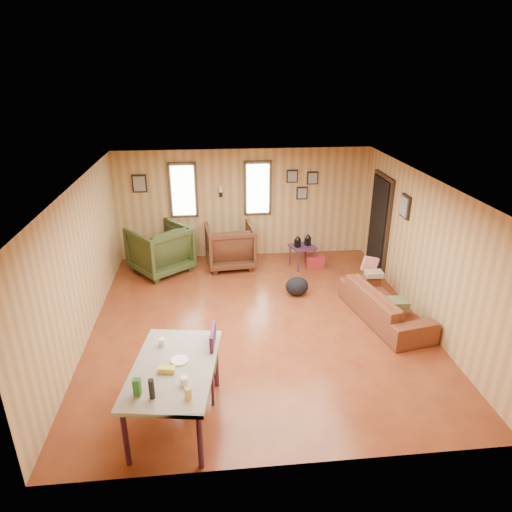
# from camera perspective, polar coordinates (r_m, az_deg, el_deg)

# --- Properties ---
(room) EXTENTS (5.54, 6.04, 2.44)m
(room) POSITION_cam_1_polar(r_m,az_deg,el_deg) (7.53, 1.38, 0.77)
(room) COLOR brown
(room) RESTS_ON ground
(sofa) EXTENTS (0.92, 2.01, 0.76)m
(sofa) POSITION_cam_1_polar(r_m,az_deg,el_deg) (8.02, 15.89, -5.23)
(sofa) COLOR brown
(sofa) RESTS_ON ground
(recliner_brown) EXTENTS (1.06, 1.00, 1.01)m
(recliner_brown) POSITION_cam_1_polar(r_m,az_deg,el_deg) (9.71, -3.27, 1.51)
(recliner_brown) COLOR #482515
(recliner_brown) RESTS_ON ground
(recliner_green) EXTENTS (1.44, 1.43, 1.09)m
(recliner_green) POSITION_cam_1_polar(r_m,az_deg,el_deg) (9.64, -11.93, 1.10)
(recliner_green) COLOR #333E1C
(recliner_green) RESTS_ON ground
(end_table) EXTENTS (0.70, 0.66, 0.72)m
(end_table) POSITION_cam_1_polar(r_m,az_deg,el_deg) (10.01, -10.89, 1.14)
(end_table) COLOR #4A2143
(end_table) RESTS_ON ground
(side_table) EXTENTS (0.59, 0.59, 0.75)m
(side_table) POSITION_cam_1_polar(r_m,az_deg,el_deg) (9.68, 5.83, 1.38)
(side_table) COLOR #4A2143
(side_table) RESTS_ON ground
(cooler) EXTENTS (0.40, 0.30, 0.27)m
(cooler) POSITION_cam_1_polar(r_m,az_deg,el_deg) (9.86, 7.39, -0.65)
(cooler) COLOR maroon
(cooler) RESTS_ON ground
(backpack) EXTENTS (0.52, 0.46, 0.37)m
(backpack) POSITION_cam_1_polar(r_m,az_deg,el_deg) (8.61, 5.14, -3.80)
(backpack) COLOR black
(backpack) RESTS_ON ground
(sofa_pillows) EXTENTS (0.39, 1.58, 0.33)m
(sofa_pillows) POSITION_cam_1_polar(r_m,az_deg,el_deg) (8.25, 15.58, -3.47)
(sofa_pillows) COLOR #4C502D
(sofa_pillows) RESTS_ON sofa
(dining_table) EXTENTS (1.16, 1.69, 1.03)m
(dining_table) POSITION_cam_1_polar(r_m,az_deg,el_deg) (5.56, -10.28, -14.09)
(dining_table) COLOR gray
(dining_table) RESTS_ON ground
(dining_chair) EXTENTS (0.51, 0.51, 1.02)m
(dining_chair) POSITION_cam_1_polar(r_m,az_deg,el_deg) (5.99, -6.45, -12.66)
(dining_chair) COLOR #333E1C
(dining_chair) RESTS_ON ground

